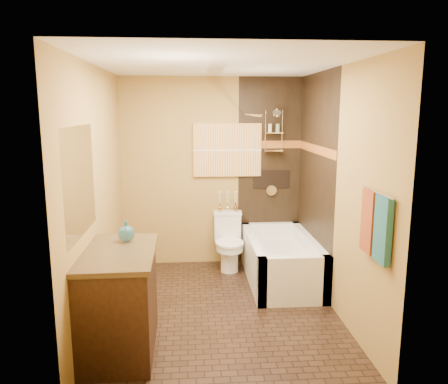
{
  "coord_description": "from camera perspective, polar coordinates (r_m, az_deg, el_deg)",
  "views": [
    {
      "loc": [
        -0.29,
        -4.27,
        2.08
      ],
      "look_at": [
        0.07,
        0.4,
        1.19
      ],
      "focal_mm": 35.0,
      "sensor_mm": 36.0,
      "label": 1
    }
  ],
  "objects": [
    {
      "name": "wall_front",
      "position": [
        2.91,
        1.44,
        -5.81
      ],
      "size": [
        2.4,
        0.02,
        2.5
      ],
      "primitive_type": "cube",
      "color": "#AB8442",
      "rests_on": "floor"
    },
    {
      "name": "toilet",
      "position": [
        5.78,
        0.63,
        -6.45
      ],
      "size": [
        0.38,
        0.56,
        0.74
      ],
      "rotation": [
        0.0,
        0.0,
        -0.07
      ],
      "color": "white",
      "rests_on": "floor"
    },
    {
      "name": "towel_bar",
      "position": [
        3.58,
        19.31,
        0.03
      ],
      "size": [
        0.02,
        0.55,
        0.02
      ],
      "primitive_type": "cylinder",
      "rotation": [
        1.57,
        0.0,
        0.0
      ],
      "color": "silver",
      "rests_on": "wall_right"
    },
    {
      "name": "ceiling",
      "position": [
        4.3,
        -0.59,
        16.36
      ],
      "size": [
        3.0,
        3.0,
        0.0
      ],
      "primitive_type": "plane",
      "color": "silver",
      "rests_on": "wall_back"
    },
    {
      "name": "wall_left",
      "position": [
        4.45,
        -16.18,
        -0.43
      ],
      "size": [
        0.02,
        3.0,
        2.5
      ],
      "primitive_type": "cube",
      "color": "#AB8442",
      "rests_on": "floor"
    },
    {
      "name": "wall_back",
      "position": [
        5.84,
        -1.55,
        2.57
      ],
      "size": [
        2.4,
        0.02,
        2.5
      ],
      "primitive_type": "cube",
      "color": "#AB8442",
      "rests_on": "floor"
    },
    {
      "name": "towel_rust",
      "position": [
        3.76,
        18.41,
        -3.64
      ],
      "size": [
        0.05,
        0.22,
        0.52
      ],
      "primitive_type": "cube",
      "color": "maroon",
      "rests_on": "towel_bar"
    },
    {
      "name": "shower_fixtures",
      "position": [
        5.77,
        6.5,
        6.56
      ],
      "size": [
        0.24,
        0.33,
        1.16
      ],
      "color": "silver",
      "rests_on": "floor"
    },
    {
      "name": "curtain_rod",
      "position": [
        5.07,
        3.43,
        10.06
      ],
      "size": [
        0.03,
        1.55,
        0.03
      ],
      "primitive_type": "cylinder",
      "rotation": [
        1.57,
        0.0,
        0.0
      ],
      "color": "silver",
      "rests_on": "wall_back"
    },
    {
      "name": "alcove_niche",
      "position": [
        5.93,
        6.21,
        1.66
      ],
      "size": [
        0.5,
        0.01,
        0.25
      ],
      "primitive_type": "cube",
      "color": "black",
      "rests_on": "alcove_tile_back"
    },
    {
      "name": "bud_vases",
      "position": [
        5.81,
        0.49,
        -1.18
      ],
      "size": [
        0.27,
        0.06,
        0.26
      ],
      "color": "#B97E39",
      "rests_on": "toilet"
    },
    {
      "name": "vanity_mirror",
      "position": [
        3.74,
        -18.3,
        1.3
      ],
      "size": [
        0.01,
        1.0,
        0.9
      ],
      "primitive_type": "cube",
      "color": "white",
      "rests_on": "wall_left"
    },
    {
      "name": "mosaic_band_right",
      "position": [
        5.25,
        11.86,
        5.5
      ],
      "size": [
        0.01,
        1.5,
        0.1
      ],
      "primitive_type": "cube",
      "color": "#984F1B",
      "rests_on": "alcove_tile_right"
    },
    {
      "name": "towel_teal",
      "position": [
        3.53,
        20.03,
        -4.67
      ],
      "size": [
        0.05,
        0.22,
        0.52
      ],
      "primitive_type": "cube",
      "color": "navy",
      "rests_on": "towel_bar"
    },
    {
      "name": "sunset_painting",
      "position": [
        5.79,
        0.43,
        5.5
      ],
      "size": [
        0.9,
        0.04,
        0.7
      ],
      "primitive_type": "cube",
      "color": "orange",
      "rests_on": "wall_back"
    },
    {
      "name": "mosaic_band_back",
      "position": [
        5.86,
        6.07,
        6.19
      ],
      "size": [
        0.85,
        0.01,
        0.1
      ],
      "primitive_type": "cube",
      "color": "#984F1B",
      "rests_on": "alcove_tile_back"
    },
    {
      "name": "floor",
      "position": [
        4.76,
        -0.53,
        -15.16
      ],
      "size": [
        3.0,
        3.0,
        0.0
      ],
      "primitive_type": "plane",
      "color": "black",
      "rests_on": "ground"
    },
    {
      "name": "bathtub",
      "position": [
        5.46,
        7.43,
        -9.24
      ],
      "size": [
        0.8,
        1.5,
        0.55
      ],
      "color": "white",
      "rests_on": "floor"
    },
    {
      "name": "teal_bottle",
      "position": [
        4.04,
        -12.66,
        -5.01
      ],
      "size": [
        0.19,
        0.19,
        0.23
      ],
      "primitive_type": null,
      "rotation": [
        0.0,
        0.0,
        0.39
      ],
      "color": "#276477",
      "rests_on": "vanity"
    },
    {
      "name": "vanity",
      "position": [
        3.99,
        -13.61,
        -13.63
      ],
      "size": [
        0.64,
        1.03,
        0.9
      ],
      "rotation": [
        0.0,
        0.0,
        0.02
      ],
      "color": "black",
      "rests_on": "floor"
    },
    {
      "name": "wall_right",
      "position": [
        4.6,
        14.53,
        0.01
      ],
      "size": [
        0.02,
        3.0,
        2.5
      ],
      "primitive_type": "cube",
      "color": "#AB8442",
      "rests_on": "floor"
    },
    {
      "name": "alcove_tile_back",
      "position": [
        5.91,
        5.98,
        2.62
      ],
      "size": [
        0.85,
        0.01,
        2.5
      ],
      "primitive_type": "cube",
      "color": "black",
      "rests_on": "wall_back"
    },
    {
      "name": "alcove_tile_right",
      "position": [
        5.3,
        11.81,
        1.51
      ],
      "size": [
        0.01,
        1.5,
        2.5
      ],
      "primitive_type": "cube",
      "color": "black",
      "rests_on": "wall_right"
    }
  ]
}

